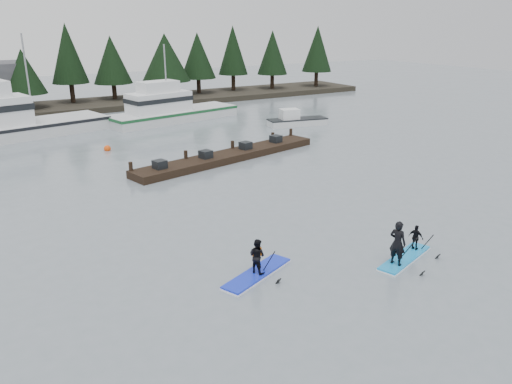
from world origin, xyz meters
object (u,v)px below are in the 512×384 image
fishing_boat_large (3,131)px  paddleboard_duo (403,246)px  fishing_boat_medium (170,115)px  paddleboard_solo (257,263)px  floating_dock (229,156)px

fishing_boat_large → paddleboard_duo: bearing=-83.2°
fishing_boat_large → fishing_boat_medium: bearing=-11.0°
fishing_boat_large → paddleboard_solo: (5.63, -29.59, -0.18)m
paddleboard_solo → paddleboard_duo: size_ratio=1.03×
paddleboard_solo → fishing_boat_large: bearing=78.2°
fishing_boat_medium → paddleboard_duo: bearing=-107.2°
fishing_boat_medium → fishing_boat_large: bearing=169.9°
fishing_boat_medium → paddleboard_solo: fishing_boat_medium is taller
fishing_boat_large → floating_dock: fishing_boat_large is taller
fishing_boat_medium → floating_dock: 15.18m
paddleboard_duo → fishing_boat_large: bearing=91.3°
fishing_boat_large → floating_dock: (12.43, -14.71, -0.42)m
floating_dock → paddleboard_solo: size_ratio=4.36×
fishing_boat_large → floating_dock: size_ratio=1.10×
fishing_boat_medium → paddleboard_solo: 31.16m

